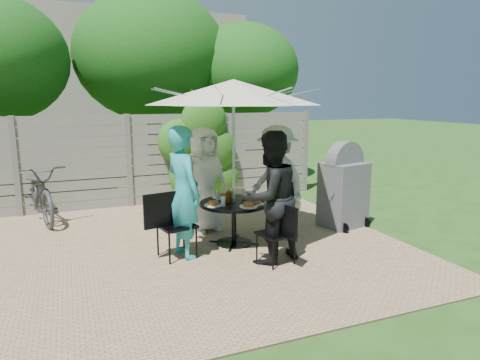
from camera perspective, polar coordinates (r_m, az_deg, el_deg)
name	(u,v)px	position (r m, az deg, el deg)	size (l,w,h in m)	color
backyard_envelope	(100,84)	(15.92, -18.12, 12.03)	(60.00, 60.00, 5.00)	#264D18
patio_table	(234,215)	(6.34, -0.82, -4.69)	(1.21, 1.21, 0.66)	black
umbrella	(234,92)	(6.11, -0.87, 11.63)	(3.02, 3.02, 2.42)	silver
chair_back	(201,214)	(7.18, -5.28, -4.48)	(0.53, 0.67, 0.87)	black
person_back	(204,180)	(6.93, -4.78, 0.03)	(0.84, 0.55, 1.72)	silver
chair_left	(176,239)	(5.92, -8.56, -7.73)	(0.72, 0.53, 0.94)	black
person_left	(183,193)	(5.81, -7.54, -1.69)	(0.66, 0.43, 1.81)	teal
chair_front	(276,246)	(5.68, 4.86, -8.76)	(0.48, 0.64, 0.85)	black
person_front	(270,198)	(5.60, 4.07, -2.39)	(0.85, 0.66, 1.76)	black
chair_right	(282,218)	(6.98, 5.69, -5.05)	(0.63, 0.51, 0.83)	black
person_right	(277,181)	(6.74, 4.94, -0.13)	(1.13, 0.65, 1.75)	#A9A8A4
plate_back	(220,196)	(6.58, -2.63, -2.13)	(0.26, 0.26, 0.06)	white
plate_left	(213,204)	(6.09, -3.60, -3.20)	(0.26, 0.26, 0.06)	white
plate_front	(249,205)	(6.00, 1.15, -3.39)	(0.26, 0.26, 0.06)	white
plate_right	(253,197)	(6.49, 1.77, -2.29)	(0.26, 0.26, 0.06)	white
plate_extra	(256,203)	(6.16, 2.16, -3.03)	(0.24, 0.24, 0.06)	white
glass_back	(218,195)	(6.43, -2.93, -2.02)	(0.07, 0.07, 0.14)	silver
glass_left	(223,201)	(6.05, -2.27, -2.84)	(0.07, 0.07, 0.14)	silver
glass_front	(250,200)	(6.13, 1.37, -2.65)	(0.07, 0.07, 0.14)	silver
glass_right	(244,194)	(6.51, 0.51, -1.85)	(0.07, 0.07, 0.14)	silver
syrup_jug	(229,197)	(6.28, -1.54, -2.23)	(0.09, 0.09, 0.16)	#59280C
coffee_cup	(231,194)	(6.51, -1.22, -1.93)	(0.08, 0.08, 0.12)	#C6B293
bicycle	(40,192)	(8.36, -25.17, -1.47)	(0.69, 1.97, 1.03)	#333338
bbq_grill	(344,188)	(7.38, 13.65, -1.10)	(0.83, 0.71, 1.46)	slate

